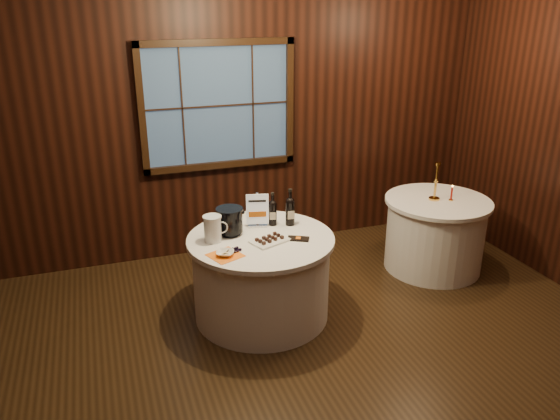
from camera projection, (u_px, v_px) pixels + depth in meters
name	position (u px, v px, depth m)	size (l,w,h in m)	color
ground	(301.00, 382.00, 4.11)	(6.00, 6.00, 0.00)	black
back_wall	(218.00, 115.00, 5.73)	(6.00, 0.10, 3.00)	black
main_table	(261.00, 276.00, 4.85)	(1.28, 1.28, 0.77)	white
side_table	(435.00, 234.00, 5.72)	(1.08, 1.08, 0.77)	white
sign_stand	(258.00, 215.00, 4.89)	(0.20, 0.13, 0.32)	silver
port_bottle_left	(273.00, 211.00, 4.92)	(0.07, 0.08, 0.31)	black
port_bottle_right	(290.00, 209.00, 4.91)	(0.08, 0.09, 0.34)	black
ice_bucket	(230.00, 221.00, 4.72)	(0.24, 0.24, 0.24)	black
chocolate_plate	(270.00, 240.00, 4.62)	(0.36, 0.30, 0.04)	white
chocolate_box	(298.00, 239.00, 4.66)	(0.18, 0.09, 0.02)	black
grape_bunch	(235.00, 250.00, 4.43)	(0.16, 0.07, 0.04)	black
glass_pitcher	(213.00, 228.00, 4.60)	(0.21, 0.16, 0.23)	silver
orange_napkin	(225.00, 255.00, 4.37)	(0.24, 0.24, 0.00)	orange
cracker_bowl	(225.00, 253.00, 4.37)	(0.14, 0.14, 0.03)	white
brass_candlestick	(435.00, 186.00, 5.53)	(0.11, 0.11, 0.39)	gold
red_candle	(451.00, 194.00, 5.53)	(0.04, 0.04, 0.17)	gold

